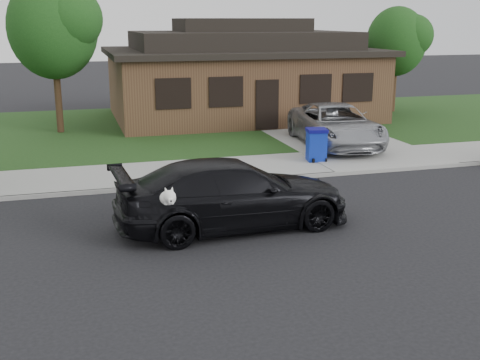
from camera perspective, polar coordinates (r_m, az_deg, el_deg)
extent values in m
plane|color=black|center=(14.58, 1.25, -3.95)|extent=(120.00, 120.00, 0.00)
cube|color=gray|center=(19.20, -3.15, 0.89)|extent=(60.00, 3.00, 0.12)
cube|color=gray|center=(17.79, -2.07, -0.24)|extent=(60.00, 0.12, 0.12)
cube|color=#193814|center=(26.89, -6.96, 4.89)|extent=(60.00, 13.00, 0.13)
cube|color=gray|center=(25.70, 7.50, 4.41)|extent=(4.50, 13.00, 0.14)
imported|color=black|center=(13.97, -0.68, -1.35)|extent=(5.64, 2.58, 1.60)
ellipsoid|color=white|center=(12.64, -6.86, -1.71)|extent=(0.34, 0.40, 0.30)
sphere|color=white|center=(12.39, -6.70, -1.56)|extent=(0.26, 0.26, 0.26)
cube|color=white|center=(12.28, -6.60, -1.93)|extent=(0.09, 0.12, 0.08)
sphere|color=black|center=(12.23, -6.56, -2.00)|extent=(0.04, 0.04, 0.04)
cone|color=white|center=(12.39, -7.06, -0.93)|extent=(0.11, 0.11, 0.14)
cone|color=white|center=(12.41, -6.46, -0.88)|extent=(0.11, 0.11, 0.14)
imported|color=#A2A5A9|center=(22.90, 9.05, 5.19)|extent=(3.11, 5.75, 1.53)
cube|color=#0E279E|center=(20.36, 7.25, 3.19)|extent=(0.70, 0.70, 0.98)
cube|color=#0A0865|center=(20.25, 7.30, 4.71)|extent=(0.76, 0.76, 0.11)
cylinder|color=black|center=(20.09, 6.97, 1.84)|extent=(0.08, 0.16, 0.15)
cylinder|color=black|center=(20.26, 8.11, 1.91)|extent=(0.08, 0.16, 0.15)
cube|color=#422B1C|center=(29.47, 0.10, 8.95)|extent=(12.00, 8.00, 3.00)
cube|color=black|center=(29.34, 0.10, 12.11)|extent=(12.60, 8.60, 0.25)
cube|color=black|center=(29.32, 0.10, 13.13)|extent=(10.00, 6.50, 0.80)
cube|color=black|center=(29.31, 0.10, 14.50)|extent=(6.00, 3.50, 0.60)
cube|color=black|center=(25.70, 2.59, 7.15)|extent=(1.00, 0.06, 2.10)
cube|color=black|center=(24.66, -6.34, 8.15)|extent=(1.30, 0.05, 1.10)
cube|color=black|center=(25.12, -1.33, 8.36)|extent=(1.30, 0.05, 1.10)
cube|color=black|center=(26.40, 7.19, 8.57)|extent=(1.30, 0.05, 1.10)
cube|color=black|center=(27.25, 11.11, 8.60)|extent=(1.30, 0.05, 1.10)
cylinder|color=#332114|center=(26.39, -16.82, 7.03)|extent=(0.28, 0.28, 2.48)
ellipsoid|color=#143811|center=(26.17, -17.33, 13.62)|extent=(3.60, 3.60, 4.14)
sphere|color=#26591E|center=(25.63, -15.75, 14.53)|extent=(2.52, 2.52, 2.52)
cylinder|color=#332114|center=(32.21, 14.31, 8.14)|extent=(0.28, 0.28, 2.03)
ellipsoid|color=#143811|center=(32.02, 14.60, 12.60)|extent=(3.00, 3.00, 3.45)
sphere|color=#26591E|center=(31.94, 16.01, 13.04)|extent=(2.10, 2.10, 2.10)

